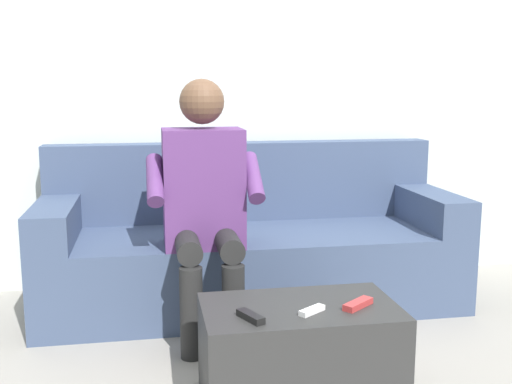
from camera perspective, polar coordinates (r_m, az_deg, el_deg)
ground_plane at (r=2.72m, az=2.11°, el=-15.22°), size 8.00×8.00×0.00m
back_wall at (r=3.59m, az=-1.72°, el=11.48°), size 4.49×0.06×2.51m
couch at (r=3.29m, az=-0.54°, el=-5.38°), size 2.17×0.76×0.84m
coffee_table at (r=2.32m, az=4.08°, el=-14.81°), size 0.71×0.42×0.37m
person_solo_seated at (r=2.83m, az=-4.85°, el=-0.22°), size 0.52×0.54×1.19m
remote_white at (r=2.18m, az=5.25°, el=-10.96°), size 0.11×0.09×0.02m
remote_red at (r=2.26m, az=9.51°, el=-10.29°), size 0.14×0.12×0.02m
remote_black at (r=2.11m, az=-0.51°, el=-11.56°), size 0.09×0.13×0.02m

